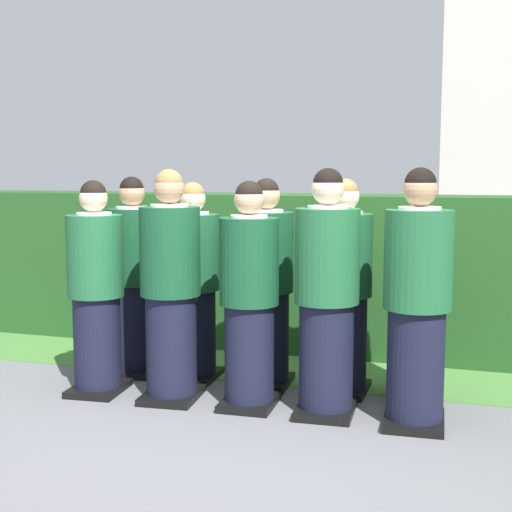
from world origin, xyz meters
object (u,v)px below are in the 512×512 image
at_px(student_front_row_1, 171,291).
at_px(student_rear_row_0, 134,281).
at_px(student_front_row_4, 417,304).
at_px(student_rear_row_2, 266,288).
at_px(student_rear_row_1, 194,287).
at_px(student_front_row_2, 249,301).
at_px(student_front_row_3, 327,299).
at_px(student_rear_row_3, 344,292).
at_px(student_rear_row_4, 417,293).
at_px(student_front_row_0, 96,293).

xyz_separation_m(student_front_row_1, student_rear_row_0, (-0.58, 0.54, -0.03)).
bearing_deg(student_front_row_4, student_rear_row_0, 166.81).
relative_size(student_rear_row_0, student_rear_row_2, 1.01).
height_order(student_rear_row_0, student_rear_row_1, student_rear_row_0).
height_order(student_front_row_2, student_rear_row_2, student_rear_row_2).
relative_size(student_front_row_3, student_rear_row_3, 1.05).
xyz_separation_m(student_front_row_2, student_rear_row_4, (1.11, 0.52, 0.03)).
bearing_deg(student_rear_row_4, student_front_row_1, -162.58).
bearing_deg(student_front_row_1, student_rear_row_3, 24.71).
bearing_deg(student_rear_row_2, student_front_row_3, -41.24).
bearing_deg(student_front_row_3, student_rear_row_3, 87.48).
xyz_separation_m(student_front_row_2, student_rear_row_3, (0.58, 0.52, 0.01)).
bearing_deg(student_rear_row_1, student_front_row_4, -16.56).
bearing_deg(student_rear_row_3, student_front_row_2, -137.95).
height_order(student_rear_row_2, student_rear_row_4, student_rear_row_4).
xyz_separation_m(student_front_row_0, student_front_row_4, (2.35, 0.01, 0.05)).
height_order(student_rear_row_2, student_rear_row_3, same).
height_order(student_front_row_4, student_rear_row_4, student_front_row_4).
height_order(student_front_row_2, student_front_row_3, student_front_row_3).
distance_m(student_rear_row_0, student_rear_row_2, 1.14).
height_order(student_front_row_1, student_rear_row_1, student_front_row_1).
xyz_separation_m(student_front_row_3, student_rear_row_2, (-0.58, 0.51, -0.04)).
distance_m(student_front_row_2, student_front_row_4, 1.16).
bearing_deg(student_rear_row_4, student_front_row_2, -155.09).
bearing_deg(student_rear_row_0, student_front_row_3, -16.50).
relative_size(student_rear_row_2, student_rear_row_3, 1.00).
xyz_separation_m(student_rear_row_1, student_rear_row_3, (1.21, 0.01, 0.02)).
xyz_separation_m(student_front_row_0, student_front_row_1, (0.60, 0.02, 0.04)).
distance_m(student_front_row_0, student_rear_row_2, 1.29).
distance_m(student_rear_row_1, student_rear_row_3, 1.21).
xyz_separation_m(student_front_row_1, student_front_row_3, (1.15, 0.03, 0.00)).
xyz_separation_m(student_front_row_4, student_rear_row_4, (-0.05, 0.54, -0.02)).
bearing_deg(student_front_row_2, student_front_row_4, -1.37).
xyz_separation_m(student_rear_row_2, student_rear_row_4, (1.14, -0.00, 0.02)).
bearing_deg(student_rear_row_1, student_rear_row_3, 0.67).
bearing_deg(student_front_row_4, student_rear_row_3, 136.86).
bearing_deg(student_front_row_4, student_rear_row_2, 155.35).
distance_m(student_front_row_0, student_rear_row_4, 2.37).
height_order(student_front_row_3, student_front_row_4, student_front_row_4).
distance_m(student_front_row_1, student_front_row_2, 0.60).
relative_size(student_front_row_4, student_rear_row_4, 1.02).
distance_m(student_front_row_1, student_rear_row_0, 0.79).
distance_m(student_front_row_1, student_rear_row_2, 0.78).
xyz_separation_m(student_front_row_4, student_rear_row_3, (-0.58, 0.55, -0.04)).
relative_size(student_rear_row_0, student_rear_row_3, 1.01).
relative_size(student_front_row_0, student_rear_row_4, 0.97).
bearing_deg(student_front_row_3, student_front_row_0, -178.43).
distance_m(student_front_row_2, student_rear_row_4, 1.23).
bearing_deg(student_rear_row_3, student_front_row_4, -43.14).
height_order(student_front_row_1, student_front_row_3, student_front_row_3).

